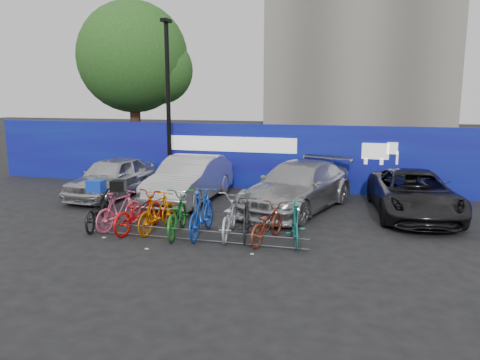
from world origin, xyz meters
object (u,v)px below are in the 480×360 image
at_px(bike_rack, 192,235).
at_px(bike_7, 246,219).
at_px(lamppost, 168,100).
at_px(car_0, 112,177).
at_px(car_1, 190,179).
at_px(bike_4, 176,214).
at_px(bike_1, 119,210).
at_px(bike_9, 295,223).
at_px(tree, 138,60).
at_px(bike_2, 138,212).
at_px(car_3, 414,194).
at_px(bike_3, 157,212).
at_px(bike_6, 229,216).
at_px(bike_0, 97,210).
at_px(bike_5, 202,213).
at_px(car_2, 298,186).
at_px(bike_8, 267,223).

relative_size(bike_rack, bike_7, 3.38).
bearing_deg(lamppost, car_0, -121.10).
bearing_deg(car_1, bike_4, -72.82).
distance_m(bike_1, bike_4, 1.64).
bearing_deg(bike_9, tree, -59.65).
bearing_deg(bike_2, bike_1, 5.18).
bearing_deg(car_3, bike_9, -136.36).
relative_size(lamppost, bike_3, 3.60).
relative_size(car_3, bike_9, 2.77).
bearing_deg(bike_9, bike_7, -15.12).
distance_m(bike_rack, bike_1, 2.30).
height_order(tree, bike_1, tree).
bearing_deg(bike_4, bike_6, 178.51).
height_order(bike_0, bike_2, bike_2).
bearing_deg(bike_1, bike_5, -167.00).
bearing_deg(lamppost, bike_1, -79.84).
distance_m(tree, bike_4, 12.79).
height_order(bike_2, bike_9, bike_9).
bearing_deg(bike_1, bike_rack, -179.58).
xyz_separation_m(car_2, bike_0, (-4.79, -3.36, -0.24)).
xyz_separation_m(car_1, bike_2, (-0.05, -3.49, -0.24)).
bearing_deg(bike_2, bike_5, -167.38).
bearing_deg(car_0, bike_0, -62.86).
bearing_deg(bike_5, bike_9, 176.99).
height_order(car_3, bike_6, car_3).
height_order(car_0, bike_8, car_0).
distance_m(bike_1, bike_7, 3.41).
xyz_separation_m(tree, car_0, (2.34, -6.71, -4.38)).
height_order(tree, bike_7, tree).
bearing_deg(bike_9, bike_0, -11.38).
height_order(car_0, bike_2, car_0).
relative_size(car_2, bike_3, 2.94).
relative_size(bike_5, bike_6, 1.03).
bearing_deg(bike_0, car_0, -79.01).
height_order(lamppost, car_1, lamppost).
height_order(lamppost, bike_2, lamppost).
relative_size(tree, bike_4, 3.92).
height_order(bike_4, bike_6, bike_4).
height_order(bike_2, bike_4, bike_4).
xyz_separation_m(car_0, bike_8, (6.16, -3.51, -0.23)).
relative_size(car_1, car_3, 0.96).
height_order(tree, bike_8, tree).
distance_m(car_1, car_3, 6.88).
bearing_deg(car_3, bike_8, -141.86).
bearing_deg(bike_3, bike_6, -168.01).
relative_size(bike_5, bike_7, 1.19).
height_order(bike_rack, bike_4, bike_4).
xyz_separation_m(tree, car_2, (8.73, -6.83, -4.35)).
xyz_separation_m(bike_rack, car_1, (-1.60, 3.95, 0.58)).
bearing_deg(tree, bike_6, -53.18).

